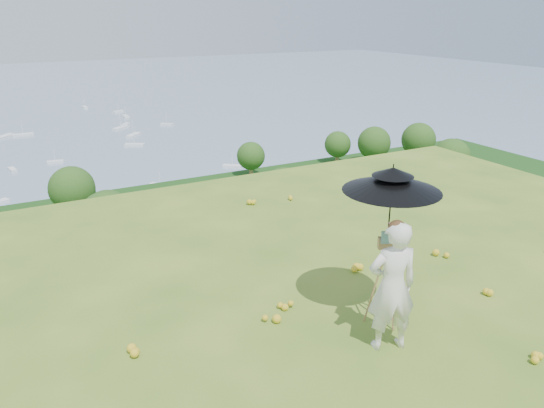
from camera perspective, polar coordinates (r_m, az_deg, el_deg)
ground at (r=9.21m, az=16.53°, el=-8.14°), size 14.00×14.00×0.00m
forest_slope at (r=52.80m, az=-16.39°, el=-19.91°), size 140.00×56.00×22.00m
shoreline_tier at (r=90.28m, az=-21.65°, el=-7.95°), size 170.00×28.00×8.00m
bay_water at (r=248.63m, az=-26.95°, el=9.07°), size 700.00×700.00×0.00m
slope_trees at (r=45.32m, az=-18.12°, el=-6.12°), size 110.00×50.00×6.00m
harbor_town at (r=87.58m, az=-22.19°, el=-4.18°), size 110.00×22.00×5.00m
wildflowers at (r=9.34m, az=15.50°, el=-7.22°), size 10.00×10.50×0.12m
painter at (r=7.04m, az=12.78°, el=-8.66°), size 0.75×0.60×1.81m
field_easel at (r=7.65m, az=12.08°, el=-7.67°), size 0.73×0.73×1.44m
sun_umbrella at (r=7.26m, az=12.60°, el=-0.20°), size 1.63×1.63×1.17m
painter_cap at (r=6.68m, az=13.34°, el=-2.23°), size 0.29×0.31×0.10m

